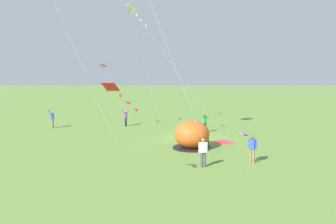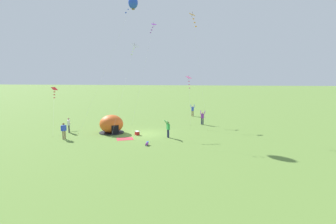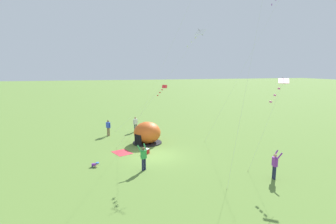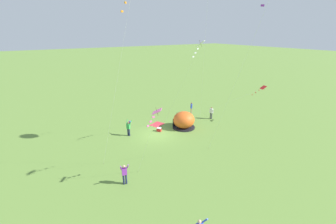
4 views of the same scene
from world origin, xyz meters
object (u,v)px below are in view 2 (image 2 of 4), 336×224
kite_orange (193,20)px  kite_pink (189,80)px  cooler_box (137,133)px  kite_white (134,48)px  kite_red (54,91)px  person_arms_raised (193,110)px  popup_tent (111,124)px  person_flying_kite (168,128)px  toddler_crawling (147,144)px  person_far_back (202,117)px  person_watching_sky (69,124)px  person_near_tent (64,130)px  kite_purple (153,28)px  kite_blue (133,3)px

kite_orange → kite_pink: bearing=105.7°
cooler_box → kite_white: kite_white is taller
kite_red → person_arms_raised: bearing=29.3°
popup_tent → person_flying_kite: (6.77, -1.52, 0.00)m
popup_tent → toddler_crawling: bearing=-43.4°
cooler_box → kite_pink: size_ratio=0.10×
person_far_back → person_watching_sky: person_far_back is taller
cooler_box → person_near_tent: 7.68m
toddler_crawling → person_near_tent: bearing=171.6°
person_flying_kite → kite_pink: 10.99m
person_watching_sky → kite_orange: 20.05m
toddler_crawling → kite_orange: bearing=70.6°
person_far_back → kite_pink: bearing=140.9°
person_flying_kite → person_watching_sky: (-11.75, 1.08, -0.03)m
person_arms_raised → person_far_back: same height
person_watching_sky → kite_pink: 16.75m
popup_tent → person_far_back: 12.34m
toddler_crawling → person_watching_sky: size_ratio=0.32×
person_flying_kite → person_arms_raised: bearing=82.0°
person_arms_raised → kite_purple: 14.24m
popup_tent → kite_purple: 17.63m
person_watching_sky → person_near_tent: bearing=-71.0°
popup_tent → person_near_tent: bearing=-137.9°
toddler_crawling → kite_white: bearing=110.5°
person_arms_raised → person_near_tent: (-12.85, -17.34, -0.03)m
person_arms_raised → person_near_tent: bearing=-126.5°
person_arms_raised → popup_tent: bearing=-122.9°
person_near_tent → person_watching_sky: same height
kite_white → person_watching_sky: bearing=-144.6°
person_arms_raised → kite_white: 14.96m
popup_tent → person_watching_sky: size_ratio=1.63×
toddler_crawling → person_far_back: bearing=65.1°
person_far_back → kite_red: 19.96m
person_arms_raised → kite_white: (-7.21, -9.49, 9.04)m
person_flying_kite → kite_pink: (1.74, 9.64, 4.97)m
cooler_box → kite_pink: bearing=58.9°
popup_tent → kite_red: 10.35m
cooler_box → kite_purple: 18.47m
popup_tent → person_watching_sky: bearing=-174.9°
kite_white → kite_red: kite_white is taller
toddler_crawling → person_watching_sky: (-10.15, 4.44, 0.79)m
kite_purple → kite_pink: size_ratio=2.22×
cooler_box → person_flying_kite: size_ratio=0.34×
toddler_crawling → person_far_back: person_far_back is taller
person_far_back → kite_white: size_ratio=0.18×
person_flying_kite → kite_purple: kite_purple is taller
popup_tent → kite_purple: kite_purple is taller
kite_blue → popup_tent: bearing=-107.0°
popup_tent → kite_blue: bearing=73.0°
person_near_tent → kite_white: kite_white is taller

